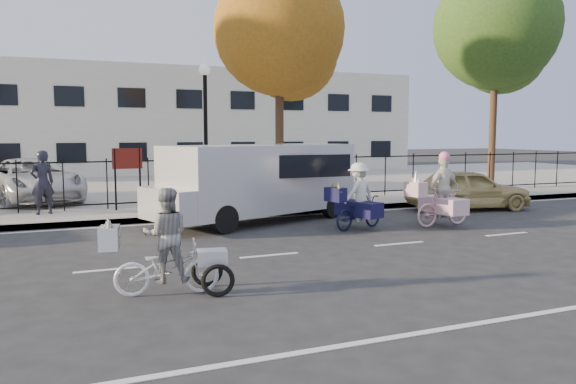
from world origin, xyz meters
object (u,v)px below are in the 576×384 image
pedestrian (42,182)px  lot_car_b (33,180)px  lot_car_c (185,175)px  zebra_trike (167,254)px  lamppost (205,109)px  white_van (257,179)px  unicorn_bike (442,199)px  gold_sedan (468,189)px  bull_bike (358,203)px  lot_car_d (311,170)px

pedestrian → lot_car_b: pedestrian is taller
lot_car_c → zebra_trike: bearing=-97.9°
lamppost → white_van: bearing=-74.9°
unicorn_bike → lot_car_c: (-4.65, 9.05, 0.11)m
lot_car_b → zebra_trike: bearing=-95.1°
pedestrian → unicorn_bike: bearing=132.4°
lamppost → white_van: (0.72, -2.67, -1.97)m
zebra_trike → lot_car_b: zebra_trike is taller
lamppost → zebra_trike: 9.48m
lot_car_b → gold_sedan: bearing=-41.9°
lot_car_b → pedestrian: bearing=-99.4°
bull_bike → lamppost: bearing=10.0°
white_van → gold_sedan: (6.84, -0.33, -0.50)m
lamppost → pedestrian: bearing=-179.1°
white_van → lot_car_d: (4.83, 6.93, -0.28)m
bull_bike → gold_sedan: size_ratio=0.49×
white_van → gold_sedan: 6.87m
lot_car_b → lot_car_c: lot_car_b is taller
unicorn_bike → lot_car_d: size_ratio=0.46×
zebra_trike → gold_sedan: 11.86m
pedestrian → lot_car_b: size_ratio=0.35×
zebra_trike → unicorn_bike: size_ratio=0.97×
unicorn_bike → lot_car_b: bearing=44.6°
white_van → pedestrian: size_ratio=3.57×
white_van → bull_bike: bearing=-68.1°
white_van → lot_car_d: white_van is taller
lamppost → lot_car_c: bearing=87.6°
unicorn_bike → lot_car_d: (0.75, 9.53, 0.16)m
bull_bike → gold_sedan: (4.95, 1.79, -0.02)m
lamppost → bull_bike: (2.62, -4.79, -2.45)m
zebra_trike → bull_bike: size_ratio=1.01×
lot_car_b → lot_car_c: bearing=-9.8°
white_van → lot_car_d: bearing=35.3°
bull_bike → lot_car_c: bull_bike is taller
bull_bike → lot_car_b: size_ratio=0.36×
zebra_trike → lot_car_b: 12.18m
bull_bike → lot_car_d: bearing=-36.7°
lot_car_d → bull_bike: bearing=-94.1°
lamppost → lot_car_d: bearing=37.5°
lamppost → lot_car_b: bearing=146.7°
lamppost → zebra_trike: (-2.84, -8.70, -2.50)m
bull_bike → lot_car_d: size_ratio=0.44×
lot_car_b → bull_bike: bearing=-62.1°
gold_sedan → lot_car_c: size_ratio=0.92×
lamppost → lot_car_d: (5.55, 4.27, -2.24)m
unicorn_bike → gold_sedan: (2.76, 2.26, -0.07)m
pedestrian → gold_sedan: bearing=147.7°
white_van → gold_sedan: bearing=-22.6°
white_van → lot_car_c: (-0.56, 6.45, -0.32)m
lot_car_c → lamppost: bearing=-86.9°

